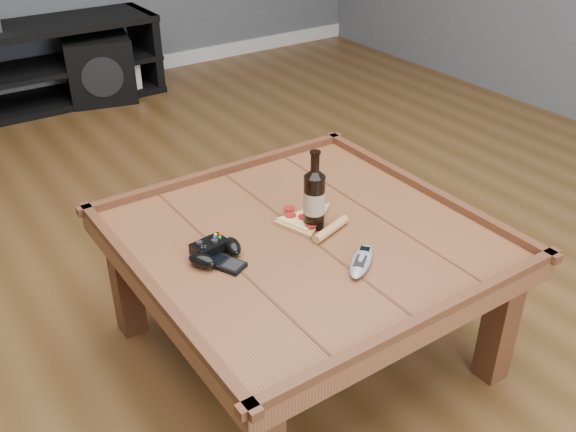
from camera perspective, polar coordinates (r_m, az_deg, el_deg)
ground at (r=2.16m, az=1.35°, el=-11.82°), size 6.00×6.00×0.00m
baseboard at (r=4.60m, az=-21.28°, el=10.76°), size 5.00×0.02×0.10m
coffee_table at (r=1.92m, az=1.49°, el=-3.17°), size 1.03×1.03×0.48m
media_console at (r=4.32m, az=-20.90°, el=12.39°), size 1.40×0.45×0.50m
beer_bottle at (r=1.88m, az=2.35°, el=1.67°), size 0.06×0.06×0.25m
game_controller at (r=1.79m, az=-6.57°, el=-3.08°), size 0.17×0.13×0.05m
pizza_slice at (r=1.93m, az=1.76°, el=-0.48°), size 0.24×0.30×0.03m
smartphone at (r=1.76m, az=-5.59°, el=-4.23°), size 0.10×0.12×0.01m
remote_control at (r=1.76m, az=6.52°, el=-4.00°), size 0.17×0.15×0.02m
subwoofer at (r=4.33m, az=-16.46°, el=12.51°), size 0.48×0.48×0.40m
game_console at (r=4.41m, az=-13.52°, el=11.76°), size 0.10×0.16×0.20m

